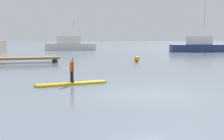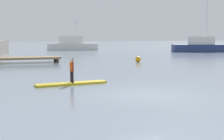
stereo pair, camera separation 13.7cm
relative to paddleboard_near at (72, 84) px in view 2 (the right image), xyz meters
name	(u,v)px [view 2 (the right image)]	position (x,y,z in m)	size (l,w,h in m)	color
ground_plane	(143,94)	(2.35, -3.43, -0.05)	(240.00, 240.00, 0.00)	gray
paddleboard_near	(72,84)	(0.00, 0.00, 0.00)	(3.64, 1.13, 0.10)	gold
paddler_child_solo	(72,69)	(0.01, -0.01, 0.71)	(0.23, 0.41, 1.23)	black
fishing_boat_green_midground	(200,46)	(24.08, 26.50, 0.81)	(8.25, 4.45, 7.66)	navy
motor_boat_small_navy	(72,45)	(7.16, 38.05, 0.82)	(8.50, 3.62, 5.24)	silver
floating_dock	(8,58)	(-3.04, 14.12, 0.36)	(9.04, 2.04, 0.50)	#846B4C
mooring_buoy_near	(138,59)	(8.28, 11.77, 0.20)	(0.51, 0.51, 0.51)	orange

